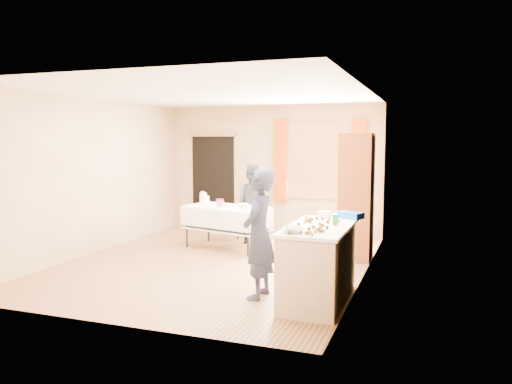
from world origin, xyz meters
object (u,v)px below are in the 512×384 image
at_px(party_table, 227,223).
at_px(chair, 250,223).
at_px(woman, 253,204).
at_px(counter, 318,264).
at_px(cabinet, 356,197).
at_px(girl, 259,234).

relative_size(party_table, chair, 1.60).
height_order(chair, woman, woman).
bearing_deg(counter, cabinet, 87.49).
xyz_separation_m(chair, girl, (1.37, -3.41, 0.48)).
bearing_deg(party_table, counter, -32.48).
height_order(chair, girl, girl).
height_order(party_table, woman, woman).
bearing_deg(woman, party_table, 85.15).
xyz_separation_m(counter, girl, (-0.71, -0.09, 0.33)).
bearing_deg(chair, party_table, -93.19).
height_order(counter, chair, chair).
bearing_deg(chair, woman, -62.09).
height_order(cabinet, chair, cabinet).
distance_m(chair, girl, 3.71).
xyz_separation_m(cabinet, girl, (-0.81, -2.37, -0.22)).
distance_m(chair, woman, 0.62).
height_order(counter, party_table, counter).
relative_size(cabinet, woman, 1.37).
bearing_deg(party_table, chair, 100.63).
xyz_separation_m(cabinet, woman, (-1.98, 0.64, -0.27)).
relative_size(chair, girl, 0.65).
distance_m(party_table, girl, 2.82).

